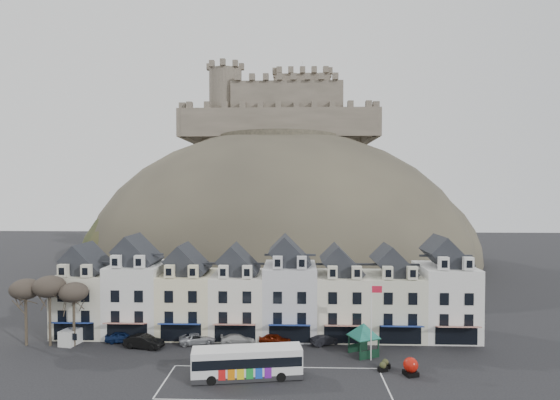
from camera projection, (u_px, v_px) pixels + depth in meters
The scene contains 21 objects.
ground at pixel (253, 388), 42.19m from camera, with size 300.00×300.00×0.00m, color black.
coach_bay_markings at pixel (274, 383), 43.37m from camera, with size 22.00×7.50×0.01m, color silver.
townhouse_terrace at pixel (266, 294), 57.99m from camera, with size 54.40×9.35×11.80m.
castle_hill at pixel (284, 263), 111.03m from camera, with size 100.00×76.00×68.00m.
castle at pixel (282, 110), 116.91m from camera, with size 50.20×22.20×22.00m.
tree_left_far at pixel (26, 290), 53.46m from camera, with size 3.61×3.61×8.24m.
tree_left_mid at pixel (49, 287), 53.35m from camera, with size 3.78×3.78×8.64m.
tree_left_near at pixel (74, 293), 53.27m from camera, with size 3.43×3.43×7.84m.
bus at pixel (247, 361), 44.37m from camera, with size 11.38×4.20×3.14m.
bus_shelter at pixel (364, 330), 50.46m from camera, with size 5.36×5.36×3.74m.
red_buoy at pixel (411, 366), 44.99m from camera, with size 1.58×1.58×1.87m.
flagpole at pixel (372, 317), 48.88m from camera, with size 1.26×0.13×8.68m.
white_van at pixel (75, 335), 54.82m from camera, with size 2.51×4.36×1.87m.
planter_west at pixel (385, 364), 46.78m from camera, with size 1.08×0.72×1.02m.
planter_east at pixel (383, 367), 46.00m from camera, with size 1.12×0.82×1.01m.
car_navy at pixel (123, 337), 54.75m from camera, with size 1.68×4.17×1.42m, color #0E1D46.
car_black at pixel (144, 342), 52.75m from camera, with size 1.66×4.77×1.57m, color black.
car_silver at pixel (198, 338), 54.30m from camera, with size 2.11×4.50×1.27m, color #A8AAB0.
car_white at pixel (238, 339), 54.20m from camera, with size 1.75×4.31×1.25m, color silver.
car_maroon at pixel (275, 339), 54.02m from camera, with size 1.59×3.96×1.35m, color #5D1305.
car_charcoal at pixel (326, 340), 53.90m from camera, with size 1.33×3.80×1.25m, color black.
Camera 1 is at (4.01, -41.55, 19.40)m, focal length 28.00 mm.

